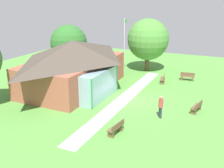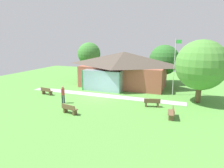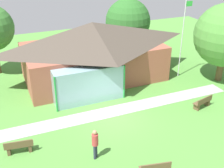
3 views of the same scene
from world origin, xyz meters
name	(u,v)px [view 1 (image 1 of 3)]	position (x,y,z in m)	size (l,w,h in m)	color
ground_plane	(132,100)	(0.00, 0.00, 0.00)	(44.00, 44.00, 0.00)	#54933D
pavilion	(74,64)	(0.75, 6.29, 2.43)	(11.97, 7.89, 4.69)	#A35642
footpath	(124,99)	(0.00, 0.70, 0.01)	(18.27, 1.30, 0.03)	#ADADA8
flagpole	(124,44)	(7.57, 3.85, 3.49)	(0.64, 0.08, 6.38)	silver
bench_front_center	(197,107)	(-0.29, -5.50, 0.40)	(1.56, 0.74, 0.84)	brown
bench_mid_right	(163,79)	(6.01, -1.21, 0.40)	(1.56, 0.78, 0.84)	brown
bench_lawn_far_right	(187,77)	(7.95, -3.39, 0.40)	(0.62, 1.54, 0.84)	brown
bench_mid_left	(116,128)	(-6.13, -1.20, 0.40)	(1.55, 0.64, 0.84)	brown
visitor_strolling_lawn	(161,105)	(-2.51, -3.18, 1.02)	(0.34, 0.34, 1.74)	#2D3347
tree_east_hedge	(148,40)	(10.13, 1.87, 3.79)	(4.93, 4.93, 6.27)	brown
tree_behind_pavilion_right	(69,43)	(5.76, 10.19, 3.41)	(4.33, 4.33, 5.59)	brown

